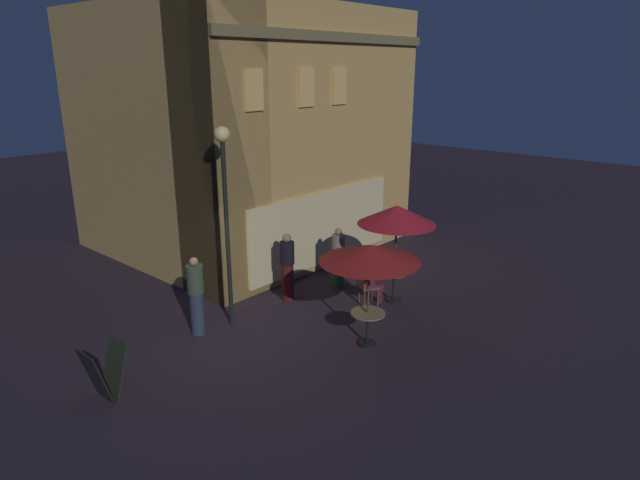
% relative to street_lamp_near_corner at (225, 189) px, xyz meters
% --- Properties ---
extents(ground_plane, '(60.00, 60.00, 0.00)m').
position_rel_street_lamp_near_corner_xyz_m(ground_plane, '(-0.67, -0.43, -3.15)').
color(ground_plane, '#291E29').
extents(cafe_building, '(8.15, 7.64, 7.28)m').
position_rel_street_lamp_near_corner_xyz_m(cafe_building, '(2.97, 3.06, 0.48)').
color(cafe_building, tan).
rests_on(cafe_building, ground).
extents(street_lamp_near_corner, '(0.34, 0.34, 4.48)m').
position_rel_street_lamp_near_corner_xyz_m(street_lamp_near_corner, '(0.00, 0.00, 0.00)').
color(street_lamp_near_corner, black).
rests_on(street_lamp_near_corner, ground).
extents(menu_sandwich_board, '(0.70, 0.57, 1.02)m').
position_rel_street_lamp_near_corner_xyz_m(menu_sandwich_board, '(-3.37, -0.64, -2.62)').
color(menu_sandwich_board, black).
rests_on(menu_sandwich_board, ground).
extents(cafe_table_0, '(0.61, 0.61, 0.74)m').
position_rel_street_lamp_near_corner_xyz_m(cafe_table_0, '(3.52, -2.05, -2.66)').
color(cafe_table_0, black).
rests_on(cafe_table_0, ground).
extents(cafe_table_1, '(0.73, 0.73, 0.74)m').
position_rel_street_lamp_near_corner_xyz_m(cafe_table_1, '(1.28, -2.91, -2.61)').
color(cafe_table_1, black).
rests_on(cafe_table_1, ground).
extents(patio_umbrella_0, '(1.90, 1.90, 2.48)m').
position_rel_street_lamp_near_corner_xyz_m(patio_umbrella_0, '(3.52, -2.05, -0.92)').
color(patio_umbrella_0, black).
rests_on(patio_umbrella_0, ground).
extents(patio_umbrella_1, '(2.07, 2.07, 2.23)m').
position_rel_street_lamp_near_corner_xyz_m(patio_umbrella_1, '(1.28, -2.91, -1.11)').
color(patio_umbrella_1, black).
rests_on(patio_umbrella_1, ground).
extents(cafe_chair_0, '(0.60, 0.60, 0.99)m').
position_rel_street_lamp_near_corner_xyz_m(cafe_chair_0, '(2.84, -1.65, -2.56)').
color(cafe_chair_0, brown).
rests_on(cafe_chair_0, ground).
extents(patron_seated_0, '(0.56, 0.51, 1.29)m').
position_rel_street_lamp_near_corner_xyz_m(patron_seated_0, '(2.97, -1.73, -2.42)').
color(patron_seated_0, '#481E28').
rests_on(patron_seated_0, ground).
extents(patron_standing_1, '(0.35, 0.35, 1.63)m').
position_rel_street_lamp_near_corner_xyz_m(patron_standing_1, '(3.34, -0.38, -2.33)').
color(patron_standing_1, '#2A4F30').
rests_on(patron_standing_1, ground).
extents(patron_standing_2, '(0.36, 0.36, 1.75)m').
position_rel_street_lamp_near_corner_xyz_m(patron_standing_2, '(1.82, -0.01, -2.27)').
color(patron_standing_2, '#491115').
rests_on(patron_standing_2, ground).
extents(patron_standing_3, '(0.37, 0.37, 1.78)m').
position_rel_street_lamp_near_corner_xyz_m(patron_standing_3, '(-0.79, 0.18, -2.25)').
color(patron_standing_3, '#293146').
rests_on(patron_standing_3, ground).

